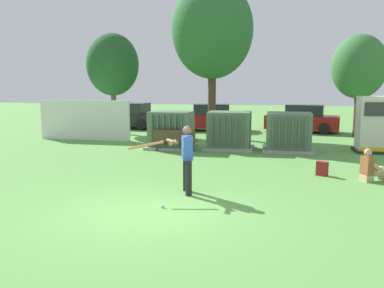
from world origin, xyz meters
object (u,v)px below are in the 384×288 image
Objects in this scene: backpack at (322,169)px; parked_car_right_of_center at (303,119)px; park_bench at (175,139)px; transformer_west at (171,130)px; parked_car_leftmost at (129,116)px; transformer_mid_east at (289,132)px; sports_ball at (162,206)px; batter at (185,156)px; transformer_mid_west at (229,131)px; seated_spectator at (370,168)px; generator_enclosure at (376,125)px; parked_car_left_of_center at (210,118)px.

parked_car_right_of_center reaches higher than backpack.
parked_car_right_of_center is at bearing 89.41° from backpack.
parked_car_right_of_center reaches higher than park_bench.
park_bench is 0.41× the size of parked_car_right_of_center.
parked_car_leftmost is (-4.77, 7.55, -0.04)m from transformer_west.
transformer_mid_east is 1.17× the size of park_bench.
transformer_west is 8.71m from sports_ball.
transformer_west reaches higher than backpack.
transformer_west is 7.48m from batter.
transformer_west and transformer_mid_west have the same top height.
transformer_mid_west reaches higher than backpack.
transformer_mid_west is 6.93m from seated_spectator.
seated_spectator is at bearing 35.40° from sports_ball.
transformer_mid_west is at bearing -44.71° from parked_car_leftmost.
park_bench is (0.35, -0.82, -0.25)m from transformer_west.
transformer_mid_west is at bearing 7.81° from transformer_west.
parked_car_right_of_center is at bearing 75.88° from sports_ball.
parked_car_leftmost is (-7.28, 7.20, -0.04)m from transformer_mid_west.
generator_enclosure reaches higher than parked_car_left_of_center.
park_bench is at bearing 106.53° from batter.
backpack is at bearing 37.67° from batter.
parked_car_right_of_center is (1.02, 7.29, -0.04)m from transformer_mid_east.
transformer_mid_east is 9.24m from sports_ball.
backpack is 0.10× the size of parked_car_right_of_center.
transformer_mid_east is 4.78m from park_bench.
transformer_west is 1.21× the size of batter.
parked_car_leftmost is 5.30m from parked_car_left_of_center.
transformer_mid_east is 8.28m from parked_car_left_of_center.
transformer_mid_west is 2.18× the size of seated_spectator.
generator_enclosure is 25.56× the size of sports_ball.
transformer_west is at bearing 146.28° from seated_spectator.
parked_car_leftmost is at bearing 112.94° from sports_ball.
transformer_west is 1.17× the size of park_bench.
backpack is at bearing -36.12° from transformer_west.
park_bench is 1.87× the size of seated_spectator.
transformer_mid_east is at bearing 70.96° from sports_ball.
park_bench is 8.05m from parked_car_left_of_center.
transformer_mid_west is 4.77× the size of backpack.
parked_car_left_of_center reaches higher than seated_spectator.
park_bench is at bearing -151.58° from transformer_mid_west.
transformer_mid_east and parked_car_right_of_center have the same top height.
parked_car_leftmost is 0.99× the size of parked_car_right_of_center.
batter is (1.88, -6.32, 0.44)m from park_bench.
generator_enclosure reaches higher than transformer_west.
transformer_mid_east is 3.55m from generator_enclosure.
parked_car_leftmost is at bearing 143.27° from transformer_mid_east.
transformer_mid_east is at bearing 69.46° from batter.
parked_car_left_of_center is (-7.98, 6.47, -0.38)m from generator_enclosure.
generator_enclosure is 2.39× the size of seated_spectator.
backpack is at bearing -78.86° from transformer_mid_east.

